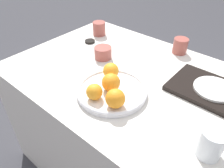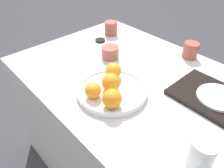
{
  "view_description": "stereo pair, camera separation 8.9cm",
  "coord_description": "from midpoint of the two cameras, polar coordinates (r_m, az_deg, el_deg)",
  "views": [
    {
      "loc": [
        0.48,
        -0.7,
        1.31
      ],
      "look_at": [
        0.02,
        -0.16,
        0.77
      ],
      "focal_mm": 35.0,
      "sensor_mm": 36.0,
      "label": 1
    },
    {
      "loc": [
        0.55,
        -0.64,
        1.31
      ],
      "look_at": [
        0.02,
        -0.16,
        0.77
      ],
      "focal_mm": 35.0,
      "sensor_mm": 36.0,
      "label": 2
    }
  ],
  "objects": [
    {
      "name": "side_plate",
      "position": [
        0.98,
        28.49,
        -3.14
      ],
      "size": [
        0.17,
        0.17,
        0.01
      ],
      "color": "silver",
      "rests_on": "serving_tray"
    },
    {
      "name": "ground_plane",
      "position": [
        1.56,
        5.86,
        -20.18
      ],
      "size": [
        12.0,
        12.0,
        0.0
      ],
      "primitive_type": "plane",
      "color": "#38383D"
    },
    {
      "name": "cup_2",
      "position": [
        1.4,
        1.59,
        14.33
      ],
      "size": [
        0.08,
        0.08,
        0.08
      ],
      "color": "#9E4C42",
      "rests_on": "table"
    },
    {
      "name": "orange_1",
      "position": [
        0.96,
        3.05,
        3.39
      ],
      "size": [
        0.07,
        0.07,
        0.07
      ],
      "color": "orange",
      "rests_on": "fruit_platter"
    },
    {
      "name": "orange_0",
      "position": [
        0.88,
        2.6,
        0.32
      ],
      "size": [
        0.08,
        0.08,
        0.08
      ],
      "color": "orange",
      "rests_on": "fruit_platter"
    },
    {
      "name": "orange_2",
      "position": [
        0.85,
        -2.05,
        -1.79
      ],
      "size": [
        0.06,
        0.06,
        0.06
      ],
      "color": "orange",
      "rests_on": "fruit_platter"
    },
    {
      "name": "serving_tray",
      "position": [
        0.99,
        28.24,
        -3.8
      ],
      "size": [
        0.35,
        0.23,
        0.02
      ],
      "color": "black",
      "rests_on": "table"
    },
    {
      "name": "fruit_platter",
      "position": [
        0.91,
        2.79,
        -1.88
      ],
      "size": [
        0.3,
        0.3,
        0.03
      ],
      "color": "silver",
      "rests_on": "table"
    },
    {
      "name": "soy_dish",
      "position": [
        1.32,
        -1.16,
        11.28
      ],
      "size": [
        0.06,
        0.06,
        0.01
      ],
      "color": "black",
      "rests_on": "table"
    },
    {
      "name": "cup_0",
      "position": [
        1.23,
        21.81,
        8.13
      ],
      "size": [
        0.08,
        0.08,
        0.08
      ],
      "color": "#9E4C42",
      "rests_on": "table"
    },
    {
      "name": "water_glass",
      "position": [
        0.72,
        25.84,
        -16.23
      ],
      "size": [
        0.08,
        0.08,
        0.1
      ],
      "color": "silver",
      "rests_on": "table"
    },
    {
      "name": "cup_1",
      "position": [
        1.15,
        1.74,
        8.2
      ],
      "size": [
        0.09,
        0.09,
        0.06
      ],
      "color": "#9E4C42",
      "rests_on": "table"
    },
    {
      "name": "orange_3",
      "position": [
        0.81,
        3.16,
        -3.99
      ],
      "size": [
        0.07,
        0.07,
        0.07
      ],
      "color": "orange",
      "rests_on": "fruit_platter"
    },
    {
      "name": "table",
      "position": [
        1.27,
        6.9,
        -11.4
      ],
      "size": [
        1.17,
        0.81,
        0.72
      ],
      "color": "silver",
      "rests_on": "ground_plane"
    }
  ]
}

